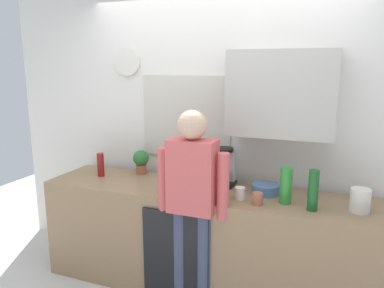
# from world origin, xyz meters

# --- Properties ---
(kitchen_counter) EXTENTS (2.84, 0.64, 0.90)m
(kitchen_counter) POSITION_xyz_m (0.00, 0.30, 0.45)
(kitchen_counter) COLOR #937251
(kitchen_counter) RESTS_ON ground_plane
(dishwasher_panel) EXTENTS (0.56, 0.02, 0.81)m
(dishwasher_panel) POSITION_xyz_m (-0.13, -0.03, 0.40)
(dishwasher_panel) COLOR black
(dishwasher_panel) RESTS_ON ground_plane
(back_wall_assembly) EXTENTS (4.44, 0.42, 2.60)m
(back_wall_assembly) POSITION_xyz_m (0.07, 0.70, 1.36)
(back_wall_assembly) COLOR white
(back_wall_assembly) RESTS_ON ground_plane
(coffee_maker) EXTENTS (0.20, 0.20, 0.33)m
(coffee_maker) POSITION_xyz_m (0.10, 0.51, 1.04)
(coffee_maker) COLOR black
(coffee_maker) RESTS_ON kitchen_counter
(bottle_clear_soda) EXTENTS (0.09, 0.09, 0.28)m
(bottle_clear_soda) POSITION_xyz_m (0.66, 0.23, 1.04)
(bottle_clear_soda) COLOR #2D8C33
(bottle_clear_soda) RESTS_ON kitchen_counter
(bottle_red_vinegar) EXTENTS (0.06, 0.06, 0.22)m
(bottle_red_vinegar) POSITION_xyz_m (-1.05, 0.32, 1.01)
(bottle_red_vinegar) COLOR maroon
(bottle_red_vinegar) RESTS_ON kitchen_counter
(bottle_green_wine) EXTENTS (0.07, 0.07, 0.30)m
(bottle_green_wine) POSITION_xyz_m (0.86, 0.16, 1.05)
(bottle_green_wine) COLOR #195923
(bottle_green_wine) RESTS_ON kitchen_counter
(bottle_dark_sauce) EXTENTS (0.06, 0.06, 0.18)m
(bottle_dark_sauce) POSITION_xyz_m (0.05, 0.23, 0.99)
(bottle_dark_sauce) COLOR black
(bottle_dark_sauce) RESTS_ON kitchen_counter
(cup_white_mug) EXTENTS (0.08, 0.08, 0.09)m
(cup_white_mug) POSITION_xyz_m (0.32, 0.20, 0.94)
(cup_white_mug) COLOR white
(cup_white_mug) RESTS_ON kitchen_counter
(cup_terracotta_mug) EXTENTS (0.08, 0.08, 0.09)m
(cup_terracotta_mug) POSITION_xyz_m (0.47, 0.13, 0.94)
(cup_terracotta_mug) COLOR #B26647
(cup_terracotta_mug) RESTS_ON kitchen_counter
(cup_yellow_cup) EXTENTS (0.07, 0.07, 0.08)m
(cup_yellow_cup) POSITION_xyz_m (0.18, 0.09, 0.94)
(cup_yellow_cup) COLOR yellow
(cup_yellow_cup) RESTS_ON kitchen_counter
(mixing_bowl) EXTENTS (0.22, 0.22, 0.08)m
(mixing_bowl) POSITION_xyz_m (0.48, 0.39, 0.94)
(mixing_bowl) COLOR #4C72A5
(mixing_bowl) RESTS_ON kitchen_counter
(potted_plant) EXTENTS (0.15, 0.15, 0.23)m
(potted_plant) POSITION_xyz_m (-0.73, 0.53, 1.03)
(potted_plant) COLOR #9E5638
(potted_plant) RESTS_ON kitchen_counter
(dish_soap) EXTENTS (0.06, 0.06, 0.18)m
(dish_soap) POSITION_xyz_m (0.21, 0.18, 0.97)
(dish_soap) COLOR yellow
(dish_soap) RESTS_ON kitchen_counter
(storage_canister) EXTENTS (0.14, 0.14, 0.17)m
(storage_canister) POSITION_xyz_m (1.17, 0.25, 0.98)
(storage_canister) COLOR silver
(storage_canister) RESTS_ON kitchen_counter
(person_at_sink) EXTENTS (0.57, 0.22, 1.60)m
(person_at_sink) POSITION_xyz_m (0.00, 0.00, 0.95)
(person_at_sink) COLOR #3F4766
(person_at_sink) RESTS_ON ground_plane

